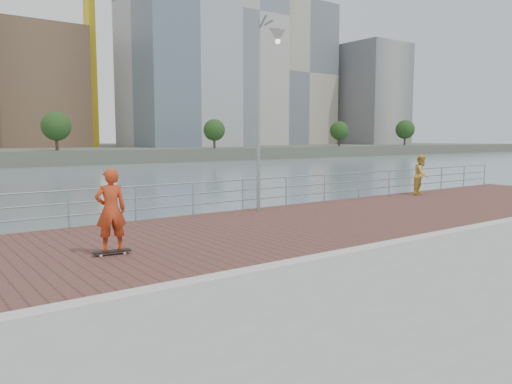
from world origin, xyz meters
TOP-DOWN VIEW (x-y plane):
  - water at (0.00, 0.00)m, footprint 400.00×400.00m
  - brick_lane at (0.00, 3.60)m, footprint 40.00×6.80m
  - curb at (0.00, 0.00)m, footprint 40.00×0.40m
  - guardrail at (0.00, 7.00)m, footprint 39.06×0.06m
  - street_lamp at (3.42, 6.03)m, footprint 0.47×1.37m
  - skateboard at (-3.29, 2.95)m, footprint 0.83×0.33m
  - skateboarder at (-3.29, 2.95)m, footprint 0.73×0.54m
  - bystander at (12.32, 6.01)m, footprint 1.04×0.90m
  - skyline at (26.53, 103.83)m, footprint 233.00×41.00m
  - shoreline_trees at (20.75, 77.00)m, footprint 169.79×5.08m

SIDE VIEW (x-z plane):
  - water at x=0.00m, z-range -2.00..-2.00m
  - brick_lane at x=0.00m, z-range 0.00..0.02m
  - curb at x=0.00m, z-range 0.00..0.06m
  - skateboard at x=-3.29m, z-range 0.05..0.14m
  - guardrail at x=0.00m, z-range 0.13..1.25m
  - bystander at x=12.32m, z-range 0.02..1.84m
  - skateboarder at x=-3.29m, z-range 0.10..1.96m
  - shoreline_trees at x=20.75m, z-range 1.04..7.81m
  - street_lamp at x=3.42m, z-range 1.36..7.81m
  - skyline at x=26.53m, z-range -9.11..60.12m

